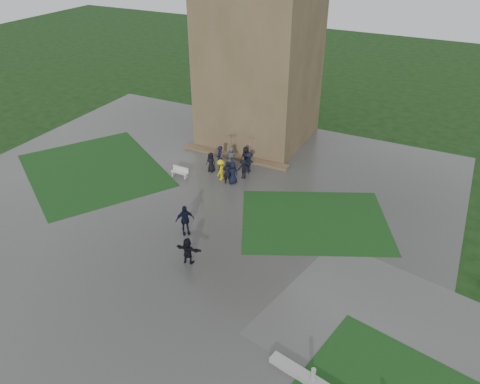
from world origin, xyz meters
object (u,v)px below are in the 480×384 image
at_px(tower, 261,29).
at_px(bench, 180,172).
at_px(pedestrian_mid, 185,220).
at_px(pedestrian_near, 188,251).

distance_m(tower, bench, 12.59).
relative_size(bench, pedestrian_mid, 0.68).
relative_size(tower, pedestrian_mid, 9.30).
distance_m(pedestrian_mid, pedestrian_near, 2.76).
xyz_separation_m(tower, pedestrian_near, (3.59, -16.98, -8.18)).
height_order(bench, pedestrian_mid, pedestrian_mid).
bearing_deg(bench, pedestrian_near, -54.02).
height_order(tower, pedestrian_near, tower).
distance_m(tower, pedestrian_near, 19.19).
height_order(tower, bench, tower).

